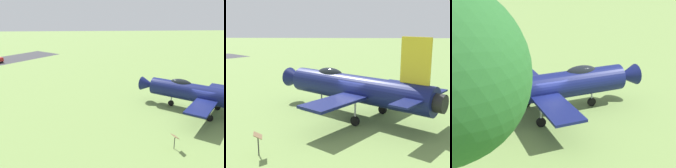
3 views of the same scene
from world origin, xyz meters
The scene contains 3 objects.
ground_plane centered at (0.00, 0.00, 0.00)m, with size 200.00×200.00×0.00m, color #75934C.
display_jet centered at (0.23, 0.29, 1.95)m, with size 10.09×11.48×5.47m.
info_plaque centered at (-6.24, 4.83, 0.85)m, with size 0.68×0.54×1.14m.
Camera 2 is at (-19.20, 0.58, 6.27)m, focal length 47.23 mm.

